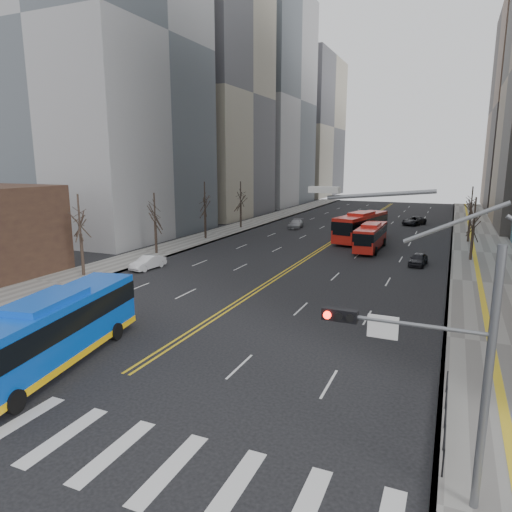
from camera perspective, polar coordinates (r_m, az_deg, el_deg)
ground at (r=20.57m, az=-25.31°, el=-18.95°), size 220.00×220.00×0.00m
sidewalk_right at (r=57.26m, az=26.58°, el=0.37°), size 7.00×130.00×0.15m
sidewalk_left at (r=64.74m, az=-4.95°, el=2.75°), size 5.00×130.00×0.15m
crosswalk at (r=20.57m, az=-25.31°, el=-18.94°), size 26.70×4.00×0.01m
centerline at (r=68.46m, az=11.42°, el=2.99°), size 0.55×100.00×0.01m
office_towers at (r=82.12m, az=14.36°, el=21.05°), size 83.00×134.00×58.00m
signal_mast at (r=14.26m, az=21.39°, el=-10.77°), size 5.37×0.37×9.39m
pedestrian_railing at (r=19.60m, az=22.63°, el=-17.55°), size 0.06×6.06×1.02m
street_trees at (r=50.71m, az=-1.34°, el=5.78°), size 35.20×47.20×7.60m
blue_bus at (r=24.95m, az=-24.50°, el=-8.56°), size 4.97×12.88×3.66m
red_bus_near at (r=60.71m, az=13.00°, el=3.81°), size 5.13×12.21×3.75m
red_bus_far at (r=54.62m, az=14.17°, el=2.55°), size 2.56×9.78×3.14m
car_white at (r=44.86m, az=-13.36°, el=-0.79°), size 1.78×4.05×1.29m
car_dark_mid at (r=48.03m, az=19.62°, el=-0.38°), size 1.83×3.75×1.23m
car_silver at (r=71.04m, az=5.00°, el=4.03°), size 2.48×4.81×1.33m
car_dark_far at (r=78.63m, az=19.13°, el=4.18°), size 4.01×5.37×1.36m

